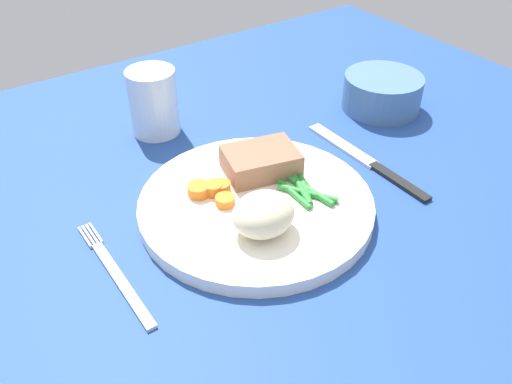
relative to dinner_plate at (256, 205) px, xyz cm
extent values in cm
cube|color=#234793|center=(-3.26, 1.83, -1.80)|extent=(120.00, 90.00, 2.00)
cylinder|color=white|center=(0.00, 0.00, 0.00)|extent=(26.03, 26.03, 1.60)
cube|color=#936047|center=(3.51, 4.10, 2.22)|extent=(9.56, 7.87, 2.84)
ellipsoid|color=beige|center=(-2.34, -4.68, 2.94)|extent=(6.57, 5.81, 4.28)
cylinder|color=orange|center=(-2.40, 3.36, 1.41)|extent=(2.08, 2.08, 1.22)
cylinder|color=orange|center=(-4.72, 4.35, 1.43)|extent=(2.55, 2.55, 1.26)
cylinder|color=orange|center=(-3.74, 1.19, 1.30)|extent=(2.17, 2.17, 1.00)
cylinder|color=orange|center=(-3.02, 3.60, 1.45)|extent=(2.11, 2.11, 1.29)
cylinder|color=#2D8C38|center=(5.06, -2.77, 1.16)|extent=(4.37, 6.19, 0.72)
cylinder|color=#2D8C38|center=(5.54, -1.54, 1.16)|extent=(3.57, 6.00, 0.72)
cylinder|color=#2D8C38|center=(3.81, -1.26, 1.13)|extent=(0.92, 7.23, 0.67)
cylinder|color=#2D8C38|center=(5.52, -1.83, 1.16)|extent=(1.77, 8.09, 0.72)
cylinder|color=#2D8C38|center=(5.37, -0.62, 1.17)|extent=(3.42, 7.94, 0.75)
cube|color=silver|center=(-16.87, -2.00, -0.60)|extent=(1.00, 13.00, 0.40)
cube|color=silver|center=(-17.47, 6.30, -0.60)|extent=(0.24, 3.60, 0.40)
cube|color=silver|center=(-17.07, 6.30, -0.60)|extent=(0.24, 3.60, 0.40)
cube|color=silver|center=(-16.67, 6.30, -0.60)|extent=(0.24, 3.60, 0.40)
cube|color=silver|center=(-16.27, 6.30, -0.60)|extent=(0.24, 3.60, 0.40)
cube|color=black|center=(17.00, -5.50, -0.60)|extent=(1.30, 9.00, 0.64)
cube|color=silver|center=(17.00, 4.50, -0.60)|extent=(1.70, 12.00, 0.40)
cylinder|color=silver|center=(-1.35, 22.05, 3.65)|extent=(6.51, 6.51, 8.91)
cylinder|color=silver|center=(-1.35, 22.05, 1.57)|extent=(5.99, 5.99, 4.74)
cylinder|color=#4C7299|center=(28.66, 9.29, 1.74)|extent=(11.26, 11.26, 5.07)
cylinder|color=#4C8C42|center=(28.66, 9.29, 2.88)|extent=(9.57, 9.57, 2.79)
camera|label=1|loc=(-26.45, -38.26, 37.17)|focal=37.59mm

